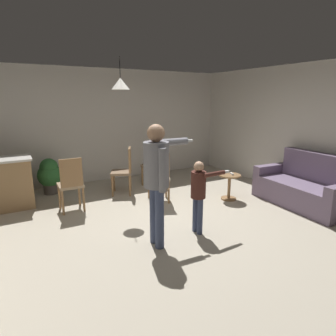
{
  "coord_description": "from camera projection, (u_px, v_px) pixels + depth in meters",
  "views": [
    {
      "loc": [
        -2.17,
        -3.75,
        2.0
      ],
      "look_at": [
        -0.15,
        -0.15,
        1.0
      ],
      "focal_mm": 30.75,
      "sensor_mm": 36.0,
      "label": 1
    }
  ],
  "objects": [
    {
      "name": "ground",
      "position": [
        171.0,
        225.0,
        4.68
      ],
      "size": [
        7.68,
        7.68,
        0.0
      ],
      "primitive_type": "plane",
      "color": "#B2A893"
    },
    {
      "name": "wall_back",
      "position": [
        107.0,
        126.0,
        7.07
      ],
      "size": [
        6.4,
        0.1,
        2.7
      ],
      "primitive_type": "cube",
      "color": "beige",
      "rests_on": "ground"
    },
    {
      "name": "wall_right",
      "position": [
        307.0,
        131.0,
        5.89
      ],
      "size": [
        0.1,
        6.4,
        2.7
      ],
      "primitive_type": "cube",
      "color": "beige",
      "rests_on": "ground"
    },
    {
      "name": "couch_floral",
      "position": [
        305.0,
        188.0,
        5.5
      ],
      "size": [
        0.97,
        1.85,
        1.0
      ],
      "rotation": [
        0.0,
        0.0,
        1.5
      ],
      "color": "slate",
      "rests_on": "ground"
    },
    {
      "name": "side_table_by_couch",
      "position": [
        229.0,
        184.0,
        5.79
      ],
      "size": [
        0.44,
        0.44,
        0.52
      ],
      "color": "olive",
      "rests_on": "ground"
    },
    {
      "name": "person_adult",
      "position": [
        157.0,
        173.0,
        3.81
      ],
      "size": [
        0.84,
        0.49,
        1.69
      ],
      "rotation": [
        0.0,
        0.0,
        -1.62
      ],
      "color": "#384260",
      "rests_on": "ground"
    },
    {
      "name": "person_child",
      "position": [
        199.0,
        189.0,
        4.26
      ],
      "size": [
        0.59,
        0.32,
        1.12
      ],
      "rotation": [
        0.0,
        0.0,
        -1.52
      ],
      "color": "#384260",
      "rests_on": "ground"
    },
    {
      "name": "dining_chair_by_counter",
      "position": [
        155.0,
        162.0,
        6.74
      ],
      "size": [
        0.59,
        0.59,
        1.0
      ],
      "rotation": [
        0.0,
        0.0,
        0.66
      ],
      "color": "olive",
      "rests_on": "ground"
    },
    {
      "name": "dining_chair_near_wall",
      "position": [
        159.0,
        175.0,
        5.58
      ],
      "size": [
        0.54,
        0.54,
        1.0
      ],
      "rotation": [
        0.0,
        0.0,
        5.91
      ],
      "color": "olive",
      "rests_on": "ground"
    },
    {
      "name": "dining_chair_centre_back",
      "position": [
        71.0,
        183.0,
        5.11
      ],
      "size": [
        0.42,
        0.42,
        1.0
      ],
      "rotation": [
        0.0,
        0.0,
        6.28
      ],
      "color": "olive",
      "rests_on": "ground"
    },
    {
      "name": "dining_chair_spare",
      "position": [
        125.0,
        169.0,
        6.09
      ],
      "size": [
        0.56,
        0.56,
        1.0
      ],
      "rotation": [
        0.0,
        0.0,
        1.15
      ],
      "color": "olive",
      "rests_on": "ground"
    },
    {
      "name": "potted_plant_corner",
      "position": [
        50.0,
        174.0,
        6.13
      ],
      "size": [
        0.5,
        0.5,
        0.77
      ],
      "color": "#4C4742",
      "rests_on": "ground"
    },
    {
      "name": "spare_remote_on_table",
      "position": [
        232.0,
        174.0,
        5.73
      ],
      "size": [
        0.08,
        0.13,
        0.04
      ],
      "primitive_type": "cube",
      "rotation": [
        0.0,
        0.0,
        2.79
      ],
      "color": "white",
      "rests_on": "side_table_by_couch"
    },
    {
      "name": "ceiling_light_pendant",
      "position": [
        120.0,
        84.0,
        4.99
      ],
      "size": [
        0.32,
        0.32,
        0.55
      ],
      "color": "silver"
    }
  ]
}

